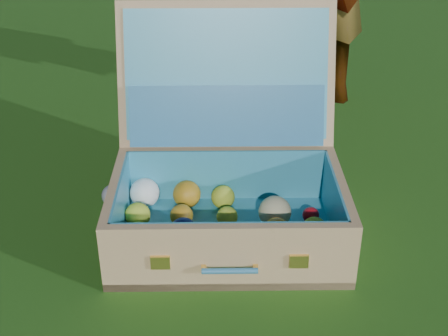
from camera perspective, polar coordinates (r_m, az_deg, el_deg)
ground at (r=1.84m, az=1.19°, el=-4.06°), size 60.00×60.00×0.00m
stray_ball at (r=1.89m, az=-10.15°, el=-2.49°), size 0.07×0.07×0.07m
suitcase at (r=1.71m, az=0.06°, el=-0.39°), size 0.68×0.65×0.57m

